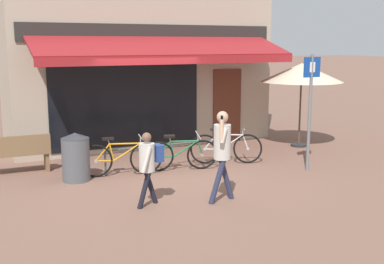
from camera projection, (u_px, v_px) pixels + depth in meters
name	position (u px, v px, depth m)	size (l,w,h in m)	color
ground_plane	(169.00, 176.00, 10.44)	(160.00, 160.00, 0.00)	brown
shop_front	(136.00, 33.00, 13.82)	(7.30, 4.53, 6.24)	tan
bike_rack_rail	(171.00, 148.00, 11.02)	(3.18, 0.04, 0.57)	#47494F
bicycle_orange	(121.00, 158.00, 10.36)	(1.79, 0.56, 0.86)	black
bicycle_green	(180.00, 154.00, 10.77)	(1.70, 0.71, 0.87)	black
bicycle_silver	(226.00, 148.00, 11.47)	(1.64, 0.82, 0.86)	black
pedestrian_adult	(222.00, 146.00, 8.57)	(0.59, 0.46, 1.67)	#282D47
pedestrian_child	(149.00, 160.00, 8.38)	(0.51, 0.46, 1.33)	black
litter_bin	(76.00, 157.00, 9.98)	(0.59, 0.59, 1.02)	#515459
parking_sign	(310.00, 101.00, 10.58)	(0.44, 0.07, 2.60)	slate
cafe_parasol	(302.00, 73.00, 13.06)	(2.23, 2.23, 2.30)	#4C3D2D
park_bench	(12.00, 154.00, 10.46)	(1.61, 0.50, 0.87)	brown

